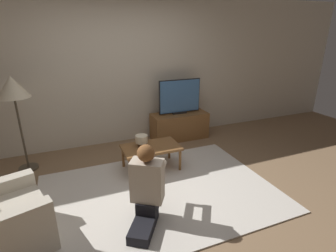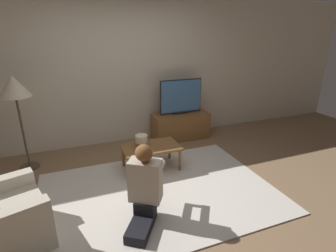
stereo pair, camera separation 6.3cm
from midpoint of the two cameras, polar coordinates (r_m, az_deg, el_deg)
The scene contains 9 objects.
ground_plane at distance 3.53m, azimuth -1.50°, elevation -14.35°, with size 10.00×10.00×0.00m, color #896B4C.
wall_back at distance 4.82m, azimuth -9.62°, elevation 11.53°, with size 10.00×0.06×2.60m.
rug at distance 3.53m, azimuth -1.50°, elevation -14.24°, with size 2.97×2.08×0.02m.
tv_stand at distance 5.09m, azimuth 3.07°, elevation 0.02°, with size 1.07×0.45×0.50m.
tv at distance 4.92m, azimuth 3.18°, elevation 6.41°, with size 0.82×0.08×0.65m.
coffee_table at distance 3.92m, azimuth -3.26°, elevation -4.97°, with size 0.84×0.50×0.38m.
floor_lamp at distance 4.23m, azimuth -30.09°, elevation 6.74°, with size 0.44×0.44×1.42m.
person_kneeling at distance 2.86m, azimuth -4.42°, elevation -12.90°, with size 0.66×0.84×0.91m.
table_lamp at distance 3.88m, azimuth -5.31°, elevation -2.94°, with size 0.18×0.18×0.17m.
Camera 2 is at (-0.94, -2.76, 2.00)m, focal length 28.00 mm.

